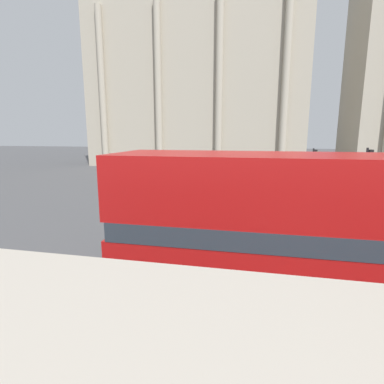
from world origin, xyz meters
TOP-DOWN VIEW (x-y plane):
  - double_decker_bus at (0.81, 4.54)m, footprint 10.08×2.68m
  - plaza_building_left at (-9.76, 42.59)m, footprint 30.86×11.59m
  - traffic_light_near at (3.56, 9.82)m, footprint 0.42×0.24m
  - traffic_light_mid at (5.09, 15.26)m, footprint 0.42×0.24m
  - traffic_light_far at (3.74, 23.07)m, footprint 0.42×0.24m
  - pedestrian_white at (0.05, 21.70)m, footprint 0.32×0.32m
  - pedestrian_blue at (-4.88, 31.15)m, footprint 0.32×0.32m

SIDE VIEW (x-z plane):
  - pedestrian_blue at x=-4.88m, z-range 0.11..1.71m
  - pedestrian_white at x=0.05m, z-range 0.12..1.73m
  - traffic_light_far at x=3.74m, z-range 0.55..4.05m
  - double_decker_bus at x=0.81m, z-range 0.24..4.41m
  - traffic_light_near at x=3.56m, z-range 0.59..4.46m
  - traffic_light_mid at x=5.09m, z-range 0.59..4.49m
  - plaza_building_left at x=-9.76m, z-range 0.00..25.58m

